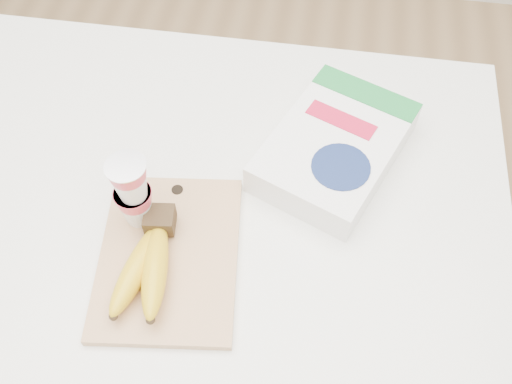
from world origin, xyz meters
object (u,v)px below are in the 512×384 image
Objects in this scene: bananas at (148,263)px; cereal_box at (335,147)px; cutting_board at (169,256)px; table at (174,305)px; yogurt_stack at (132,191)px.

bananas and cereal_box have the same top height.
cutting_board is 0.05m from bananas.
table is 0.54m from bananas.
cereal_box reaches higher than cutting_board.
yogurt_stack is at bearing 129.96° from cutting_board.
yogurt_stack reaches higher than cutting_board.
bananas is at bearing -69.06° from table.
table is 3.66× the size of cereal_box.
cereal_box is at bearing 21.54° from table.
table is at bearing 106.34° from yogurt_stack.
yogurt_stack is at bearing -125.64° from cereal_box.
yogurt_stack is 0.42× the size of cereal_box.
yogurt_stack reaches higher than cereal_box.
cereal_box is (0.25, 0.25, 0.02)m from cutting_board.
table is at bearing -135.59° from cereal_box.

